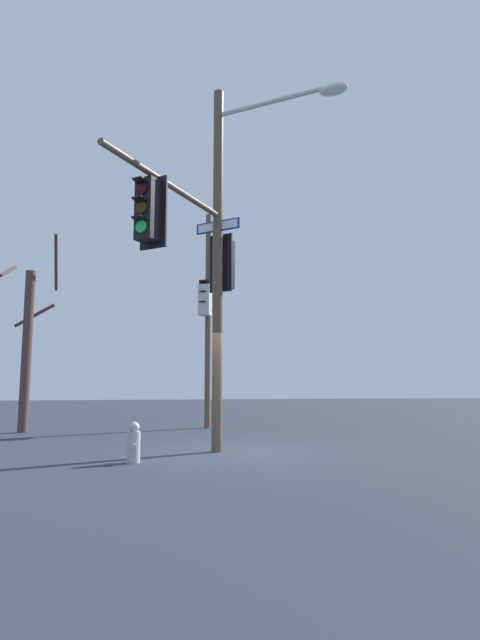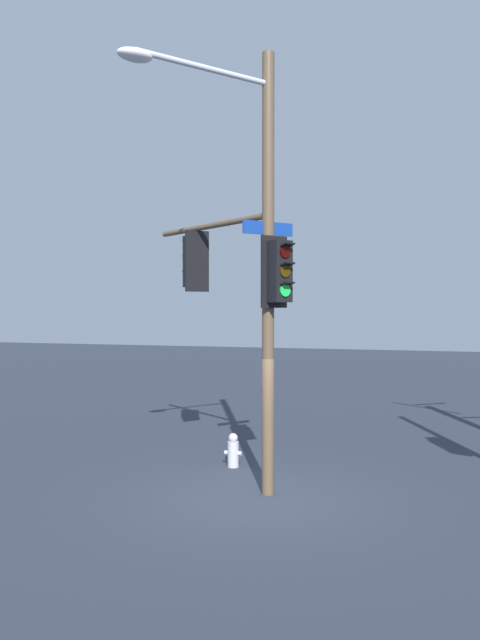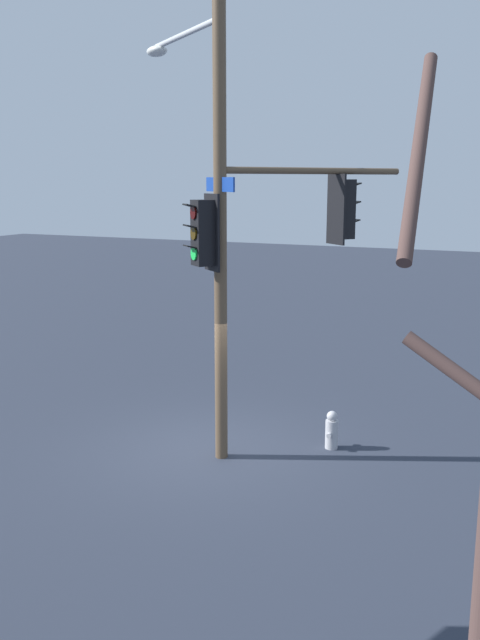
% 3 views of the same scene
% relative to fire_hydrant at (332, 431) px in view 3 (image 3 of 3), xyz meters
% --- Properties ---
extents(ground_plane, '(80.00, 80.00, 0.00)m').
position_rel_fire_hydrant_xyz_m(ground_plane, '(-1.06, 2.05, -0.34)').
color(ground_plane, '#2B313F').
extents(main_signal_pole_assembly, '(3.69, 4.86, 8.06)m').
position_rel_fire_hydrant_xyz_m(main_signal_pole_assembly, '(-0.68, 1.52, 4.13)').
color(main_signal_pole_assembly, brown).
rests_on(main_signal_pole_assembly, ground).
extents(fire_hydrant, '(0.38, 0.24, 0.73)m').
position_rel_fire_hydrant_xyz_m(fire_hydrant, '(0.00, 0.00, 0.00)').
color(fire_hydrant, '#B2B2B7').
rests_on(fire_hydrant, ground).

